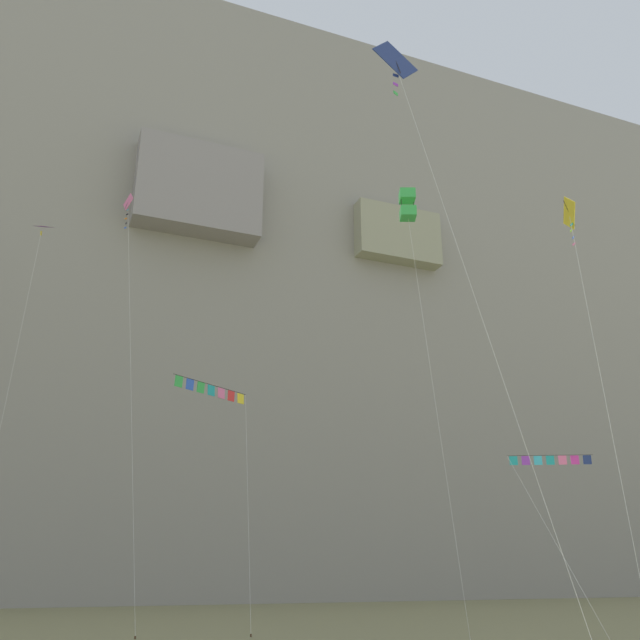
{
  "coord_description": "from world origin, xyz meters",
  "views": [
    {
      "loc": [
        -10.58,
        -2.99,
        2.65
      ],
      "look_at": [
        0.33,
        24.17,
        13.4
      ],
      "focal_mm": 38.31,
      "sensor_mm": 36.0,
      "label": 1
    }
  ],
  "objects": [
    {
      "name": "kite_diamond_far_left",
      "position": [
        8.05,
        16.01,
        15.32
      ],
      "size": [
        2.1,
        3.42,
        17.13
      ],
      "color": "yellow",
      "rests_on": "ground"
    },
    {
      "name": "kite_diamond_near_cliff",
      "position": [
        -7.81,
        33.0,
        20.85
      ],
      "size": [
        2.04,
        5.87,
        23.43
      ],
      "color": "pink",
      "rests_on": "ground"
    },
    {
      "name": "kite_delta_upper_right",
      "position": [
        -12.64,
        37.92,
        20.37
      ],
      "size": [
        1.23,
        3.57,
        22.39
      ],
      "color": "purple",
      "rests_on": "ground"
    },
    {
      "name": "kite_banner_low_left",
      "position": [
        -3.15,
        29.92,
        10.85
      ],
      "size": [
        4.32,
        3.89,
        11.42
      ],
      "color": "black",
      "rests_on": "ground"
    },
    {
      "name": "kite_banner_upper_mid",
      "position": [
        9.67,
        20.76,
        6.75
      ],
      "size": [
        3.28,
        4.53,
        7.34
      ],
      "color": "black",
      "rests_on": "ground"
    },
    {
      "name": "kite_diamond_mid_left",
      "position": [
        0.68,
        16.53,
        21.58
      ],
      "size": [
        3.06,
        5.57,
        23.24
      ],
      "color": "navy",
      "rests_on": "ground"
    },
    {
      "name": "cliff_face",
      "position": [
        -0.06,
        66.12,
        31.26
      ],
      "size": [
        180.0,
        23.72,
        62.54
      ],
      "color": "gray",
      "rests_on": "ground"
    },
    {
      "name": "kite_banner_high_center",
      "position": [
        9.43,
        13.96,
        25.78
      ],
      "size": [
        3.13,
        3.89,
        28.61
      ],
      "color": "black",
      "rests_on": "ground"
    },
    {
      "name": "kite_box_high_right",
      "position": [
        5.45,
        24.56,
        20.63
      ],
      "size": [
        1.05,
        3.55,
        21.5
      ],
      "color": "green",
      "rests_on": "ground"
    }
  ]
}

